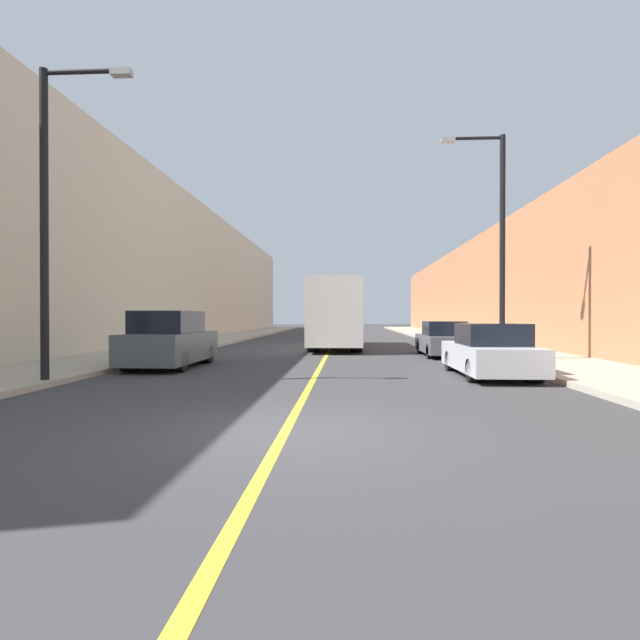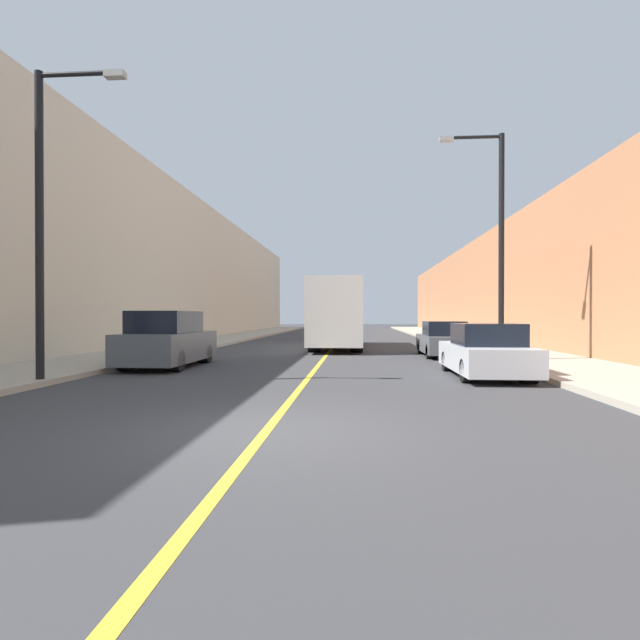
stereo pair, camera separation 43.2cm
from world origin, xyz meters
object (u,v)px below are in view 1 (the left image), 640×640
at_px(bus, 336,313).
at_px(street_lamp_left, 51,204).
at_px(street_lamp_right, 498,234).
at_px(parked_suv_left, 170,341).
at_px(car_right_near, 490,353).
at_px(car_right_mid, 443,340).

distance_m(bus, street_lamp_left, 16.57).
bearing_deg(street_lamp_right, street_lamp_left, -152.77).
distance_m(parked_suv_left, car_right_near, 10.25).
height_order(car_right_mid, street_lamp_right, street_lamp_right).
bearing_deg(bus, street_lamp_left, -114.12).
bearing_deg(street_lamp_left, parked_suv_left, 74.06).
bearing_deg(street_lamp_right, parked_suv_left, -170.20).
bearing_deg(bus, car_right_near, -69.29).
xyz_separation_m(parked_suv_left, street_lamp_left, (-1.31, -4.58, 3.61)).
relative_size(bus, street_lamp_right, 1.24).
bearing_deg(street_lamp_left, bus, 65.88).
distance_m(bus, street_lamp_right, 10.72).
height_order(bus, street_lamp_left, street_lamp_left).
height_order(bus, car_right_mid, bus).
xyz_separation_m(car_right_mid, street_lamp_right, (1.34, -3.19, 4.05)).
relative_size(bus, car_right_mid, 2.28).
relative_size(car_right_near, street_lamp_left, 0.58).
relative_size(car_right_near, street_lamp_right, 0.55).
distance_m(parked_suv_left, car_right_mid, 11.33).
relative_size(car_right_near, car_right_mid, 1.01).
bearing_deg(car_right_mid, street_lamp_right, -67.16).
relative_size(car_right_mid, street_lamp_right, 0.54).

